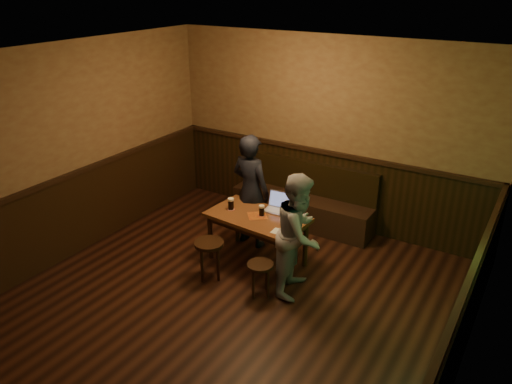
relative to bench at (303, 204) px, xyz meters
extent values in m
cube|color=black|center=(0.22, -2.75, -0.32)|extent=(5.00, 6.00, 0.02)
cube|color=beige|center=(0.22, -2.75, 2.50)|extent=(5.00, 6.00, 0.02)
cube|color=olive|center=(0.22, 0.26, 1.09)|extent=(5.00, 0.02, 2.80)
cube|color=olive|center=(-2.29, -2.75, 1.09)|extent=(0.02, 6.00, 2.80)
cube|color=olive|center=(2.73, -2.75, 1.09)|extent=(0.02, 6.00, 2.80)
cube|color=black|center=(0.22, 0.23, 0.24)|extent=(4.98, 0.04, 1.10)
cube|color=black|center=(-2.26, -2.75, 0.24)|extent=(0.04, 5.98, 1.10)
cube|color=black|center=(2.70, -2.75, 0.24)|extent=(0.04, 5.98, 1.10)
cube|color=black|center=(0.22, 0.20, 0.82)|extent=(4.98, 0.06, 0.06)
cube|color=black|center=(-2.23, -2.75, 0.82)|extent=(0.06, 5.98, 0.06)
cube|color=black|center=(2.67, -2.75, 0.82)|extent=(0.06, 5.98, 0.06)
cube|color=black|center=(0.00, -0.04, -0.09)|extent=(2.20, 0.50, 0.45)
cube|color=black|center=(0.00, 0.16, 0.39)|extent=(2.20, 0.10, 0.50)
cube|color=#532E17|center=(0.00, -1.34, 0.35)|extent=(1.33, 0.83, 0.05)
cube|color=black|center=(0.00, -1.34, 0.28)|extent=(1.21, 0.71, 0.07)
cube|color=maroon|center=(0.00, -1.34, 0.37)|extent=(0.33, 0.33, 0.00)
cylinder|color=black|center=(-0.59, -1.59, 0.01)|extent=(0.06, 0.06, 0.64)
cylinder|color=black|center=(-0.54, -1.01, 0.01)|extent=(0.06, 0.06, 0.64)
cylinder|color=black|center=(0.54, -1.68, 0.01)|extent=(0.06, 0.06, 0.64)
cylinder|color=black|center=(0.59, -1.10, 0.01)|extent=(0.06, 0.06, 0.64)
cylinder|color=black|center=(-0.32, -1.97, 0.17)|extent=(0.41, 0.41, 0.04)
cylinder|color=black|center=(-0.18, -1.98, -0.07)|extent=(0.04, 0.04, 0.48)
cylinder|color=black|center=(-0.30, -1.83, -0.07)|extent=(0.04, 0.04, 0.48)
cylinder|color=black|center=(-0.46, -1.95, -0.07)|extent=(0.04, 0.04, 0.48)
cylinder|color=black|center=(-0.33, -2.11, -0.07)|extent=(0.04, 0.04, 0.48)
cylinder|color=black|center=(0.42, -1.96, 0.09)|extent=(0.37, 0.37, 0.04)
cylinder|color=black|center=(0.53, -1.98, -0.11)|extent=(0.03, 0.03, 0.41)
cylinder|color=black|center=(0.44, -1.84, -0.11)|extent=(0.03, 0.03, 0.41)
cylinder|color=black|center=(0.30, -1.94, -0.11)|extent=(0.03, 0.03, 0.41)
cylinder|color=black|center=(0.39, -2.08, -0.11)|extent=(0.03, 0.03, 0.41)
cylinder|color=maroon|center=(-0.39, -1.36, 0.37)|extent=(0.10, 0.10, 0.00)
cylinder|color=silver|center=(-0.39, -1.36, 0.38)|extent=(0.09, 0.09, 0.00)
cylinder|color=black|center=(-0.39, -1.36, 0.44)|extent=(0.08, 0.08, 0.13)
cylinder|color=beige|center=(-0.39, -1.36, 0.52)|extent=(0.08, 0.08, 0.03)
cylinder|color=maroon|center=(0.05, -1.31, 0.37)|extent=(0.09, 0.09, 0.00)
cylinder|color=silver|center=(0.05, -1.31, 0.38)|extent=(0.08, 0.08, 0.00)
cylinder|color=black|center=(0.05, -1.31, 0.44)|extent=(0.07, 0.07, 0.11)
cylinder|color=beige|center=(0.05, -1.31, 0.51)|extent=(0.07, 0.07, 0.03)
cylinder|color=maroon|center=(0.41, -1.37, 0.37)|extent=(0.09, 0.09, 0.00)
cylinder|color=silver|center=(0.41, -1.37, 0.38)|extent=(0.08, 0.08, 0.00)
cylinder|color=black|center=(0.41, -1.37, 0.43)|extent=(0.07, 0.07, 0.11)
cylinder|color=beige|center=(0.41, -1.37, 0.50)|extent=(0.07, 0.07, 0.03)
cube|color=silver|center=(0.15, -1.10, 0.38)|extent=(0.35, 0.26, 0.02)
cube|color=#B2B2B7|center=(0.15, -1.10, 0.39)|extent=(0.32, 0.21, 0.00)
cube|color=silver|center=(0.14, -0.99, 0.50)|extent=(0.34, 0.10, 0.22)
cube|color=#5A68A8|center=(0.15, -1.00, 0.50)|extent=(0.31, 0.08, 0.19)
cube|color=silver|center=(0.47, -1.58, 0.37)|extent=(0.23, 0.16, 0.00)
imported|color=black|center=(-0.35, -0.95, 0.49)|extent=(0.62, 0.44, 1.61)
imported|color=#95959A|center=(0.74, -1.62, 0.44)|extent=(0.67, 0.81, 1.50)
camera|label=1|loc=(3.00, -6.25, 3.23)|focal=35.00mm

